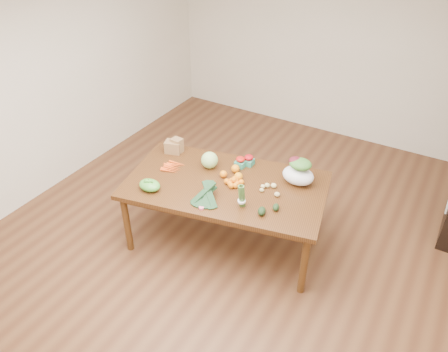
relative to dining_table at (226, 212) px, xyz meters
The scene contains 23 objects.
floor 0.38m from the dining_table, 32.50° to the right, with size 6.00×6.00×0.00m, color brown.
room_walls 0.98m from the dining_table, 32.50° to the right, with size 5.02×6.02×2.70m.
dining_table is the anchor object (origin of this frame).
paper_bag 0.96m from the dining_table, 164.35° to the left, with size 0.24×0.20×0.17m, color #8C623E, non-canonical shape.
cabbage 0.58m from the dining_table, 150.31° to the left, with size 0.18×0.18×0.18m, color #B5D279.
strawberry_basket_a 0.55m from the dining_table, 93.74° to the left, with size 0.10×0.10×0.09m, color red, non-canonical shape.
strawberry_basket_b 0.60m from the dining_table, 85.07° to the left, with size 0.10×0.10×0.09m, color #AC0B18, non-canonical shape.
orange_a 0.43m from the dining_table, 132.59° to the left, with size 0.08×0.08×0.08m, color orange.
orange_b 0.48m from the dining_table, 94.14° to the left, with size 0.09×0.09×0.09m, color #FFA60F.
orange_c 0.44m from the dining_table, 56.41° to the left, with size 0.09×0.09×0.09m, color #FFA00F.
mandarin_cluster 0.43m from the dining_table, 12.68° to the left, with size 0.18×0.18×0.09m, color orange, non-canonical shape.
carrots 0.74m from the dining_table, behind, with size 0.22×0.22×0.03m, color #FF5C15, non-canonical shape.
snap_pea_bag 0.87m from the dining_table, 141.81° to the right, with size 0.23×0.17×0.10m, color #489432.
kale_bunch 0.59m from the dining_table, 91.65° to the right, with size 0.32×0.40×0.16m, color black, non-canonical shape.
asparagus_bundle 0.64m from the dining_table, 38.23° to the right, with size 0.08×0.08×0.25m, color #4A823B, non-canonical shape.
potato_a 0.55m from the dining_table, 18.06° to the left, with size 0.05×0.04×0.04m, color #D6C27B.
potato_b 0.55m from the dining_table, ahead, with size 0.05×0.04×0.04m, color tan.
potato_c 0.63m from the dining_table, 21.76° to the left, with size 0.06×0.05×0.05m, color #DBCB7E.
potato_d 0.58m from the dining_table, 21.34° to the left, with size 0.05×0.05×0.05m, color tan.
potato_e 0.67m from the dining_table, ahead, with size 0.06×0.05×0.05m, color #D7C57C.
avocado_a 0.72m from the dining_table, 25.70° to the right, with size 0.07×0.11×0.07m, color black.
avocado_b 0.75m from the dining_table, 12.05° to the right, with size 0.06×0.09×0.06m, color black.
salad_bag 0.88m from the dining_table, 31.21° to the left, with size 0.32×0.24×0.25m, color white, non-canonical shape.
Camera 1 is at (1.75, -3.08, 3.32)m, focal length 35.00 mm.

